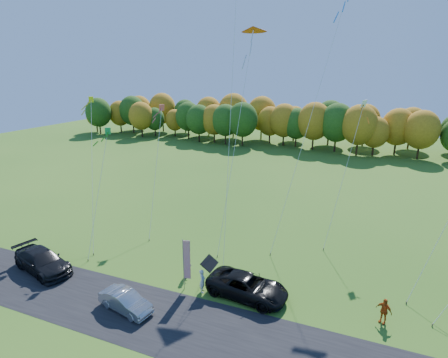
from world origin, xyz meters
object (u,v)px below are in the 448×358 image
at_px(feather_flag, 186,259).
at_px(black_suv, 247,286).
at_px(person_east, 384,311).
at_px(silver_sedan, 126,301).

bearing_deg(feather_flag, black_suv, 11.14).
height_order(black_suv, feather_flag, feather_flag).
height_order(black_suv, person_east, person_east).
relative_size(person_east, feather_flag, 0.43).
distance_m(silver_sedan, feather_flag, 5.01).
bearing_deg(person_east, silver_sedan, -135.77).
distance_m(black_suv, feather_flag, 4.89).
bearing_deg(silver_sedan, black_suv, -46.12).
relative_size(silver_sedan, feather_flag, 0.98).
bearing_deg(black_suv, person_east, -79.36).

